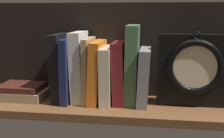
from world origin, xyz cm
name	(u,v)px	position (x,y,z in cm)	size (l,w,h in cm)	color
ground_plane	(104,107)	(0.00, 0.00, -1.25)	(85.76, 23.51, 2.50)	brown
back_panel	(109,50)	(0.00, 11.15, 16.14)	(85.76, 1.20, 32.27)	black
book_black_skeptic	(60,67)	(-15.10, 2.40, 11.04)	(3.59, 14.12, 22.09)	black
book_navy_bierce	(70,69)	(-11.82, 2.40, 10.40)	(2.36, 16.31, 20.79)	#192147
book_white_catcher	(80,67)	(-8.46, 2.40, 11.41)	(3.75, 12.78, 22.81)	silver
book_tan_shortstories	(89,70)	(-5.40, 2.40, 10.45)	(1.77, 14.19, 20.90)	tan
book_orange_pandolfini	(97,71)	(-2.59, 2.40, 9.96)	(3.24, 15.60, 19.93)	orange
book_cream_twain	(108,75)	(1.02, 2.40, 9.02)	(3.38, 16.08, 18.05)	beige
book_maroon_dawkins	(120,72)	(4.85, 2.40, 9.86)	(3.68, 13.16, 19.73)	maroon
book_green_romantic	(132,65)	(8.88, 2.40, 12.56)	(3.78, 12.78, 25.13)	#476B44
book_gray_chess	(144,76)	(12.74, 2.40, 8.87)	(3.33, 14.95, 17.74)	gray
framed_clock	(194,69)	(28.15, 2.18, 11.59)	(22.49, 6.29, 23.51)	black
book_stack_side	(22,91)	(-29.14, 2.13, 2.23)	(18.06, 14.03, 4.84)	#9E8966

